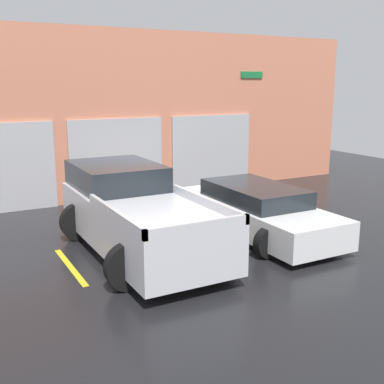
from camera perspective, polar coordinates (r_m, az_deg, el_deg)
name	(u,v)px	position (r m, az deg, el deg)	size (l,w,h in m)	color
ground_plane	(164,221)	(12.78, -3.32, -3.46)	(28.00, 28.00, 0.00)	black
shophouse_building	(118,117)	(15.35, -8.75, 8.82)	(17.46, 0.68, 5.19)	#D17A5B
pickup_truck	(136,213)	(10.38, -6.71, -2.52)	(2.62, 5.13, 1.76)	silver
sedan_white	(257,210)	(11.69, 7.66, -2.18)	(2.19, 4.75, 1.19)	white
parking_stripe_far_left	(70,266)	(9.98, -14.22, -8.55)	(0.12, 2.20, 0.01)	gold
parking_stripe_left	(202,243)	(11.04, 1.24, -6.06)	(0.12, 2.20, 0.01)	gold
parking_stripe_centre	(305,225)	(12.74, 13.19, -3.82)	(0.12, 2.20, 0.01)	gold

